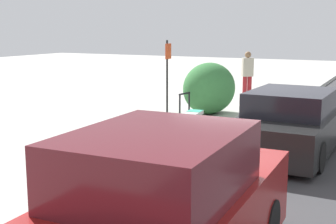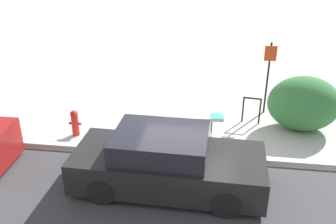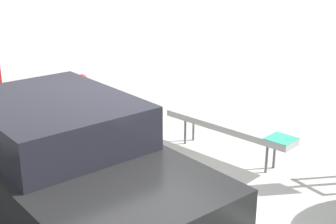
{
  "view_description": "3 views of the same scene",
  "coord_description": "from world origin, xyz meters",
  "px_view_note": "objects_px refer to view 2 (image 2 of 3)",
  "views": [
    {
      "loc": [
        -10.34,
        -3.34,
        2.66
      ],
      "look_at": [
        -0.59,
        1.58,
        0.69
      ],
      "focal_mm": 50.0,
      "sensor_mm": 36.0,
      "label": 1
    },
    {
      "loc": [
        0.64,
        -8.21,
        5.18
      ],
      "look_at": [
        -0.61,
        0.96,
        0.8
      ],
      "focal_mm": 40.0,
      "sensor_mm": 36.0,
      "label": 2
    },
    {
      "loc": [
        4.13,
        -3.56,
        2.91
      ],
      "look_at": [
        -0.6,
        0.59,
        0.75
      ],
      "focal_mm": 50.0,
      "sensor_mm": 36.0,
      "label": 3
    }
  ],
  "objects_px": {
    "bench": "(186,117)",
    "fire_hydrant": "(75,122)",
    "bike_rack": "(252,108)",
    "sign_post": "(268,72)",
    "parked_car_near": "(167,162)"
  },
  "relations": [
    {
      "from": "sign_post",
      "to": "bike_rack",
      "type": "bearing_deg",
      "value": -120.85
    },
    {
      "from": "bench",
      "to": "fire_hydrant",
      "type": "distance_m",
      "value": 3.15
    },
    {
      "from": "bench",
      "to": "bike_rack",
      "type": "xyz_separation_m",
      "value": [
        1.9,
        0.85,
        0.04
      ]
    },
    {
      "from": "bench",
      "to": "fire_hydrant",
      "type": "bearing_deg",
      "value": -174.06
    },
    {
      "from": "bench",
      "to": "fire_hydrant",
      "type": "xyz_separation_m",
      "value": [
        -3.09,
        -0.61,
        -0.05
      ]
    },
    {
      "from": "fire_hydrant",
      "to": "bike_rack",
      "type": "bearing_deg",
      "value": 16.35
    },
    {
      "from": "bench",
      "to": "sign_post",
      "type": "distance_m",
      "value": 3.03
    },
    {
      "from": "sign_post",
      "to": "fire_hydrant",
      "type": "height_order",
      "value": "sign_post"
    },
    {
      "from": "sign_post",
      "to": "parked_car_near",
      "type": "bearing_deg",
      "value": -120.72
    },
    {
      "from": "bike_rack",
      "to": "sign_post",
      "type": "relative_size",
      "value": 0.36
    },
    {
      "from": "bench",
      "to": "bike_rack",
      "type": "relative_size",
      "value": 2.63
    },
    {
      "from": "bike_rack",
      "to": "sign_post",
      "type": "distance_m",
      "value": 1.28
    },
    {
      "from": "sign_post",
      "to": "fire_hydrant",
      "type": "distance_m",
      "value": 5.99
    },
    {
      "from": "fire_hydrant",
      "to": "parked_car_near",
      "type": "height_order",
      "value": "parked_car_near"
    },
    {
      "from": "bench",
      "to": "sign_post",
      "type": "bearing_deg",
      "value": 29.53
    }
  ]
}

